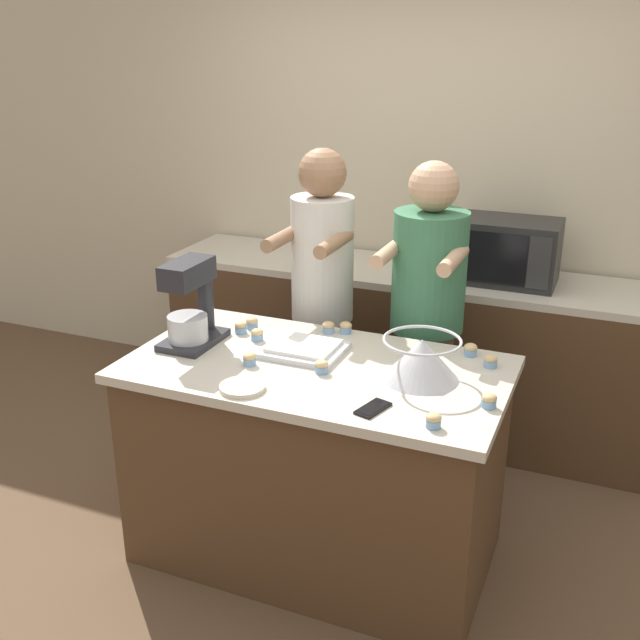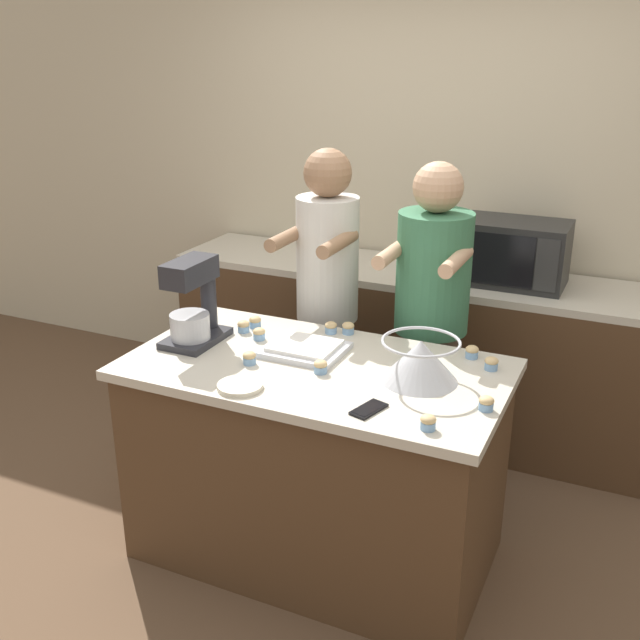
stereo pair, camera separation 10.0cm
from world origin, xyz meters
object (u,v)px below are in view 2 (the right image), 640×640
(cupcake_6, at_px, (244,326))
(cupcake_10, at_px, (255,322))
(cell_phone, at_px, (369,409))
(cupcake_5, at_px, (348,328))
(small_plate, at_px, (240,386))
(cupcake_7, at_px, (491,363))
(mixing_bowl, at_px, (420,360))
(cupcake_9, at_px, (472,352))
(cupcake_0, at_px, (486,403))
(microwave_oven, at_px, (513,253))
(cupcake_3, at_px, (321,366))
(baking_tray, at_px, (305,349))
(cupcake_8, at_px, (331,327))
(person_right, at_px, (430,329))
(person_left, at_px, (327,307))
(cupcake_1, at_px, (259,334))
(cupcake_4, at_px, (428,422))
(cupcake_2, at_px, (249,358))
(stand_mixer, at_px, (193,306))

(cupcake_6, relative_size, cupcake_10, 1.00)
(cell_phone, xyz_separation_m, cupcake_5, (-0.35, 0.65, 0.02))
(small_plate, distance_m, cupcake_7, 1.00)
(mixing_bowl, height_order, cupcake_9, mixing_bowl)
(cupcake_0, xyz_separation_m, cupcake_7, (-0.06, 0.35, 0.00))
(microwave_oven, bearing_deg, cupcake_3, -108.43)
(microwave_oven, relative_size, cupcake_7, 9.99)
(small_plate, bearing_deg, baking_tray, 79.96)
(small_plate, distance_m, cupcake_8, 0.66)
(cupcake_9, bearing_deg, microwave_oven, 92.52)
(person_right, relative_size, cupcake_10, 30.09)
(baking_tray, height_order, cupcake_3, cupcake_3)
(baking_tray, height_order, cupcake_8, cupcake_8)
(person_right, bearing_deg, person_left, -179.93)
(cupcake_1, height_order, cupcake_5, same)
(cupcake_4, height_order, cupcake_9, same)
(person_left, xyz_separation_m, cupcake_4, (0.83, -1.00, 0.04))
(person_right, height_order, cupcake_8, person_right)
(cupcake_1, distance_m, cupcake_5, 0.40)
(person_right, bearing_deg, cupcake_2, -123.70)
(cupcake_6, height_order, cupcake_7, same)
(microwave_oven, relative_size, cupcake_3, 9.99)
(cupcake_1, xyz_separation_m, cupcake_4, (0.91, -0.46, 0.00))
(microwave_oven, xyz_separation_m, cupcake_9, (0.04, -0.99, -0.17))
(person_left, bearing_deg, cupcake_3, -67.46)
(mixing_bowl, xyz_separation_m, cupcake_5, (-0.44, 0.33, -0.06))
(cupcake_2, bearing_deg, small_plate, -69.40)
(cupcake_10, bearing_deg, cupcake_1, -53.72)
(cupcake_7, relative_size, cupcake_10, 1.00)
(person_right, relative_size, stand_mixer, 4.41)
(microwave_oven, bearing_deg, cupcake_5, -118.75)
(cupcake_2, bearing_deg, cupcake_7, 21.64)
(cupcake_2, relative_size, cupcake_7, 1.00)
(baking_tray, relative_size, small_plate, 1.89)
(cupcake_3, xyz_separation_m, cupcake_4, (0.52, -0.26, 0.00))
(baking_tray, xyz_separation_m, cupcake_7, (0.75, 0.16, 0.01))
(baking_tray, xyz_separation_m, cupcake_2, (-0.15, -0.20, 0.01))
(microwave_oven, distance_m, cupcake_2, 1.63)
(cupcake_6, bearing_deg, person_left, 68.66)
(cupcake_1, height_order, cupcake_4, same)
(cupcake_3, height_order, cupcake_8, same)
(person_left, relative_size, cupcake_2, 30.58)
(mixing_bowl, relative_size, cupcake_9, 5.57)
(cupcake_1, distance_m, cupcake_6, 0.12)
(cell_phone, distance_m, cupcake_7, 0.62)
(baking_tray, relative_size, cupcake_10, 6.02)
(microwave_oven, height_order, cupcake_4, microwave_oven)
(cupcake_0, bearing_deg, cupcake_10, 162.57)
(small_plate, xyz_separation_m, cupcake_3, (0.22, 0.25, 0.02))
(stand_mixer, height_order, cupcake_4, stand_mixer)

